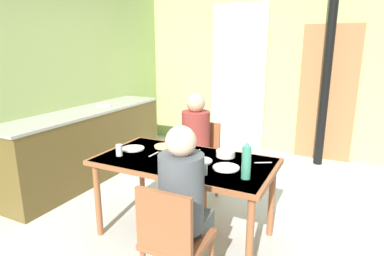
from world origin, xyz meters
name	(u,v)px	position (x,y,z in m)	size (l,w,h in m)	color
ground_plane	(179,221)	(0.00, 0.00, 0.00)	(6.98, 6.98, 0.00)	#B6B9B7
wall_back	(257,65)	(0.00, 2.69, 1.40)	(4.10, 0.10, 2.79)	#9FB46C
wall_left	(73,69)	(-1.95, 0.67, 1.40)	(0.10, 4.03, 2.79)	#9DB569
door_wooden	(327,94)	(1.09, 2.61, 1.00)	(0.80, 0.05, 2.00)	#9A673E
stove_pipe_column	(327,68)	(1.08, 2.34, 1.40)	(0.12, 0.12, 2.79)	black
curtain_panel	(238,78)	(-0.28, 2.59, 1.17)	(0.90, 0.03, 2.35)	white
kitchen_counter	(88,144)	(-1.62, 0.49, 0.45)	(0.61, 2.47, 0.91)	brown
dining_table	(184,167)	(0.16, -0.18, 0.67)	(1.55, 0.83, 0.74)	brown
chair_near_diner	(173,239)	(0.47, -0.94, 0.50)	(0.40, 0.40, 0.87)	brown
chair_far_diner	(200,156)	(-0.04, 0.59, 0.50)	(0.40, 0.40, 0.87)	brown
person_near_diner	(182,190)	(0.47, -0.81, 0.78)	(0.30, 0.37, 0.77)	#495552
person_far_diner	(195,134)	(-0.04, 0.45, 0.78)	(0.30, 0.37, 0.77)	maroon
water_bottle_green_near	(246,161)	(0.76, -0.34, 0.87)	(0.07, 0.07, 0.29)	#3D9172
serving_bowl_center	(226,154)	(0.45, 0.06, 0.76)	(0.17, 0.17, 0.06)	silver
dinner_plate_near_left	(200,161)	(0.30, -0.17, 0.74)	(0.22, 0.22, 0.01)	white
dinner_plate_near_right	(226,168)	(0.56, -0.21, 0.74)	(0.22, 0.22, 0.01)	white
dinner_plate_far_center	(133,148)	(-0.42, -0.14, 0.74)	(0.22, 0.22, 0.01)	white
drinking_glass_by_near_diner	(204,169)	(0.45, -0.41, 0.78)	(0.06, 0.06, 0.09)	silver
drinking_glass_by_far_diner	(119,150)	(-0.42, -0.35, 0.79)	(0.06, 0.06, 0.10)	silver
bread_plate_sliced	(164,146)	(-0.18, 0.04, 0.75)	(0.19, 0.19, 0.02)	#DBB77A
cutlery_knife_near	(154,154)	(-0.15, -0.18, 0.74)	(0.15, 0.02, 0.00)	silver
cutlery_fork_near	(196,152)	(0.16, 0.05, 0.74)	(0.15, 0.02, 0.00)	silver
cutlery_knife_far	(263,163)	(0.80, 0.05, 0.74)	(0.15, 0.02, 0.00)	silver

